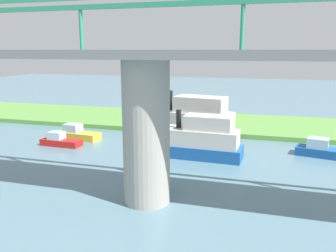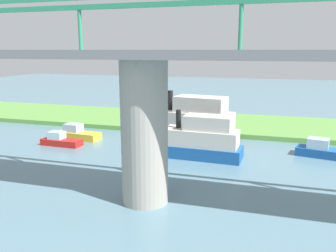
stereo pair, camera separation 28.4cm
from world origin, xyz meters
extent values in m
plane|color=slate|center=(0.00, 0.00, 0.00)|extent=(160.00, 160.00, 0.00)
cube|color=#5B9342|center=(0.00, -6.00, 0.25)|extent=(80.00, 12.00, 0.50)
cylinder|color=#9E998E|center=(-1.07, 17.04, 4.21)|extent=(2.73, 2.73, 8.42)
cube|color=slate|center=(-1.07, 17.04, 8.67)|extent=(70.49, 4.00, 0.50)
cube|color=#2D8C66|center=(-1.07, 15.04, 11.52)|extent=(70.49, 0.30, 0.30)
cylinder|color=#2D8C66|center=(-6.11, 15.04, 10.22)|extent=(0.24, 0.24, 2.60)
cylinder|color=#2D8C66|center=(3.96, 15.04, 10.22)|extent=(0.24, 0.24, 2.60)
cylinder|color=#2D334C|center=(-3.14, -0.84, 0.78)|extent=(0.29, 0.29, 0.55)
cylinder|color=red|center=(-3.14, -0.84, 1.35)|extent=(0.49, 0.49, 0.60)
sphere|color=tan|center=(-3.14, -0.84, 1.77)|extent=(0.24, 0.24, 0.24)
cylinder|color=brown|center=(0.53, -1.91, 1.04)|extent=(0.20, 0.20, 1.09)
cube|color=red|center=(-0.05, 2.25, 0.65)|extent=(10.07, 4.66, 1.29)
cube|color=beige|center=(-0.58, 2.33, 2.15)|extent=(8.10, 4.04, 1.72)
cube|color=beige|center=(-1.33, 2.44, 3.77)|extent=(5.16, 3.16, 1.51)
cylinder|color=black|center=(1.87, 1.95, 3.98)|extent=(0.54, 0.54, 1.94)
cube|color=#D84C2D|center=(2.50, 1.86, 1.78)|extent=(2.00, 2.18, 0.97)
cube|color=#195199|center=(-12.54, 4.22, 0.36)|extent=(4.92, 2.62, 0.73)
cube|color=silver|center=(-11.93, 4.09, 1.14)|extent=(1.93, 1.66, 0.83)
cube|color=#195199|center=(-1.98, 7.30, 0.52)|extent=(7.87, 2.93, 1.03)
cube|color=beige|center=(-2.41, 7.32, 1.72)|extent=(6.30, 2.60, 1.38)
cube|color=beige|center=(-3.01, 7.35, 3.02)|extent=(3.96, 2.14, 1.21)
cylinder|color=black|center=(-0.43, 7.23, 3.19)|extent=(0.43, 0.43, 1.55)
cube|color=#D84C2D|center=(0.09, 7.21, 1.42)|extent=(1.45, 1.61, 0.78)
cube|color=gold|center=(10.82, 4.73, 0.36)|extent=(4.70, 2.04, 0.71)
cube|color=silver|center=(11.43, 4.68, 1.12)|extent=(1.76, 1.44, 0.81)
cube|color=red|center=(11.03, 7.44, 0.30)|extent=(3.96, 1.54, 0.61)
cube|color=silver|center=(11.56, 7.42, 0.96)|extent=(1.45, 1.17, 0.70)
sphere|color=orange|center=(1.19, 10.22, 0.25)|extent=(0.50, 0.50, 0.50)
camera|label=1|loc=(-7.90, 35.73, 8.92)|focal=37.80mm
camera|label=2|loc=(-8.18, 35.65, 8.92)|focal=37.80mm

